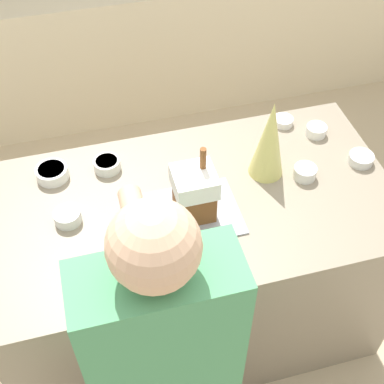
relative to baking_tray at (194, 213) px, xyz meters
name	(u,v)px	position (x,y,z in m)	size (l,w,h in m)	color
ground_plane	(193,316)	(0.02, 0.06, -0.95)	(12.00, 12.00, 0.00)	#C6B28E
back_cabinet_block	(122,46)	(0.02, 2.04, -0.47)	(6.00, 0.60, 0.96)	beige
kitchen_island	(194,267)	(0.02, 0.06, -0.48)	(1.71, 0.91, 0.94)	gray
baking_tray	(194,213)	(0.00, 0.00, 0.00)	(0.36, 0.31, 0.01)	#9E9EA8
gingerbread_house	(194,192)	(0.00, 0.00, 0.12)	(0.16, 0.16, 0.32)	brown
decorative_tree	(270,139)	(0.36, 0.15, 0.18)	(0.15, 0.15, 0.37)	#DBD675
candy_bowl_center_rear	(361,158)	(0.79, 0.10, 0.02)	(0.11, 0.11, 0.04)	silver
candy_bowl_beside_tree	(107,164)	(-0.30, 0.35, 0.02)	(0.12, 0.12, 0.05)	white
candy_bowl_near_tray_right	(283,121)	(0.55, 0.43, 0.02)	(0.09, 0.09, 0.04)	white
candy_bowl_behind_tray	(316,130)	(0.67, 0.32, 0.02)	(0.09, 0.09, 0.05)	white
candy_bowl_far_right	(67,216)	(-0.50, 0.09, 0.02)	(0.11, 0.11, 0.05)	white
candy_bowl_front_corner	(305,172)	(0.51, 0.08, 0.03)	(0.10, 0.10, 0.05)	white
candy_bowl_far_left	(52,172)	(-0.53, 0.36, 0.02)	(0.14, 0.14, 0.05)	white
person	(165,377)	(-0.26, -0.61, -0.05)	(0.45, 0.57, 1.73)	slate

